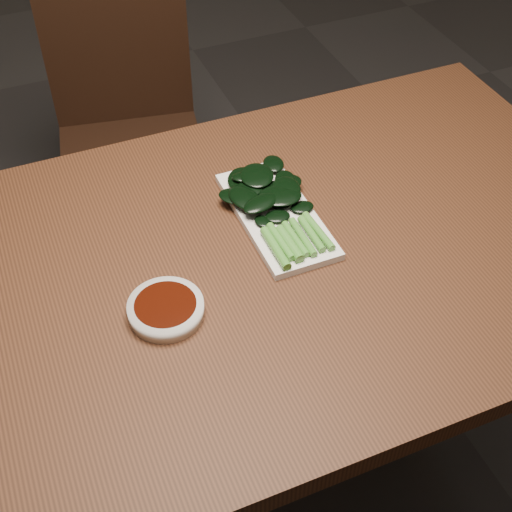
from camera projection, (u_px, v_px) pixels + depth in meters
name	position (u px, v px, depth m)	size (l,w,h in m)	color
ground	(247.00, 479.00, 1.71)	(6.00, 6.00, 0.00)	#2E2B2B
table	(243.00, 289.00, 1.23)	(1.40, 0.80, 0.75)	#442413
chair_far	(129.00, 126.00, 1.91)	(0.44, 0.44, 0.89)	black
sauce_bowl	(166.00, 309.00, 1.09)	(0.12, 0.12, 0.02)	white
serving_plate	(276.00, 215.00, 1.25)	(0.13, 0.28, 0.01)	white
gai_lan	(268.00, 199.00, 1.26)	(0.17, 0.28, 0.02)	#529B35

